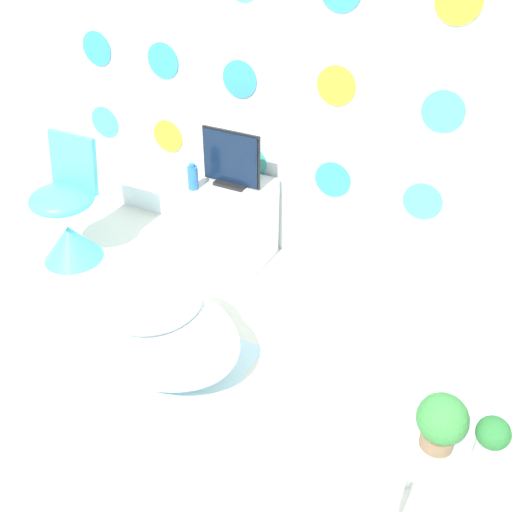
% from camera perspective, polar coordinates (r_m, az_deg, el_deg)
% --- Properties ---
extents(ground_plane, '(12.00, 12.00, 0.00)m').
position_cam_1_polar(ground_plane, '(2.96, -20.34, -18.07)').
color(ground_plane, silver).
extents(wall_back_dotted, '(4.94, 0.05, 2.60)m').
position_cam_1_polar(wall_back_dotted, '(3.58, -0.88, 19.40)').
color(wall_back_dotted, white).
rests_on(wall_back_dotted, ground_plane).
extents(rug, '(0.99, 0.86, 0.01)m').
position_cam_1_polar(rug, '(3.22, -10.69, -10.53)').
color(rug, silver).
rests_on(rug, ground_plane).
extents(bathtub, '(0.92, 0.62, 0.46)m').
position_cam_1_polar(bathtub, '(3.07, -9.65, -7.10)').
color(bathtub, white).
rests_on(bathtub, ground_plane).
extents(chair, '(0.40, 0.40, 0.80)m').
position_cam_1_polar(chair, '(3.97, -17.46, 3.15)').
color(chair, '#4CC6DB').
rests_on(chair, ground_plane).
extents(tv_cabinet, '(0.45, 0.41, 0.54)m').
position_cam_1_polar(tv_cabinet, '(3.79, -2.25, 3.23)').
color(tv_cabinet, silver).
rests_on(tv_cabinet, ground_plane).
extents(tv, '(0.38, 0.12, 0.35)m').
position_cam_1_polar(tv, '(3.58, -2.39, 9.01)').
color(tv, black).
rests_on(tv, tv_cabinet).
extents(vase, '(0.06, 0.06, 0.17)m').
position_cam_1_polar(vase, '(3.59, -6.04, 7.47)').
color(vase, '#2D72B7').
rests_on(vase, tv_cabinet).
extents(side_table, '(0.37, 0.34, 0.48)m').
position_cam_1_polar(side_table, '(2.42, 18.28, -18.90)').
color(side_table, silver).
rests_on(side_table, ground_plane).
extents(potted_plant_left, '(0.18, 0.18, 0.23)m').
position_cam_1_polar(potted_plant_left, '(2.25, 17.28, -14.81)').
color(potted_plant_left, '#8C6B4C').
rests_on(potted_plant_left, side_table).
extents(potted_plant_right, '(0.12, 0.12, 0.21)m').
position_cam_1_polar(potted_plant_right, '(2.27, 21.47, -15.96)').
color(potted_plant_right, white).
rests_on(potted_plant_right, side_table).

